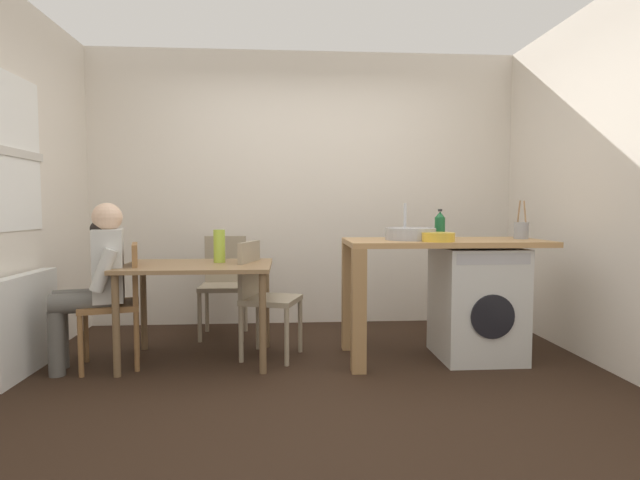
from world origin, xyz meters
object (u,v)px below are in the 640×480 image
object	(u,v)px
seated_person	(96,276)
vase	(219,246)
dining_table	(198,277)
chair_person_seat	(120,297)
chair_opposite	(262,292)
bottle_tall_green	(440,225)
chair_spare_by_wall	(224,280)
washing_machine	(476,303)
utensil_crock	(521,230)
mixing_bowl	(438,236)

from	to	relation	value
seated_person	vase	xyz separation A→B (m)	(0.85, 0.22, 0.20)
dining_table	chair_person_seat	bearing A→B (deg)	-171.75
chair_opposite	bottle_tall_green	xyz separation A→B (m)	(1.42, 0.07, 0.52)
dining_table	chair_spare_by_wall	size ratio (longest dim) A/B	1.22
chair_person_seat	washing_machine	size ratio (longest dim) A/B	1.05
washing_machine	vase	bearing A→B (deg)	175.15
washing_machine	vase	distance (m)	2.04
chair_opposite	vase	size ratio (longest dim) A/B	3.54
vase	utensil_crock	bearing A→B (deg)	-2.83
dining_table	chair_person_seat	world-z (taller)	chair_person_seat
mixing_bowl	utensil_crock	xyz separation A→B (m)	(0.74, 0.25, 0.03)
chair_spare_by_wall	utensil_crock	distance (m)	2.57
bottle_tall_green	chair_opposite	bearing A→B (deg)	-177.35
bottle_tall_green	mixing_bowl	distance (m)	0.43
washing_machine	bottle_tall_green	distance (m)	0.67
washing_machine	chair_spare_by_wall	bearing A→B (deg)	157.49
chair_opposite	vase	bearing A→B (deg)	-77.28
chair_opposite	washing_machine	bearing A→B (deg)	102.65
washing_machine	mixing_bowl	size ratio (longest dim) A/B	3.64
chair_person_seat	chair_spare_by_wall	size ratio (longest dim) A/B	1.00
chair_person_seat	vase	distance (m)	0.81
chair_opposite	bottle_tall_green	world-z (taller)	bottle_tall_green
seated_person	bottle_tall_green	distance (m)	2.64
chair_person_seat	chair_opposite	distance (m)	1.04
vase	washing_machine	bearing A→B (deg)	-4.85
chair_spare_by_wall	seated_person	bearing A→B (deg)	49.12
dining_table	bottle_tall_green	world-z (taller)	bottle_tall_green
chair_person_seat	washing_machine	bearing A→B (deg)	-105.73
seated_person	vase	world-z (taller)	seated_person
chair_person_seat	mixing_bowl	bearing A→B (deg)	-110.58
chair_opposite	chair_spare_by_wall	bearing A→B (deg)	-134.20
bottle_tall_green	chair_person_seat	bearing A→B (deg)	-174.92
mixing_bowl	chair_person_seat	bearing A→B (deg)	175.38
chair_spare_by_wall	washing_machine	distance (m)	2.20
chair_opposite	chair_spare_by_wall	world-z (taller)	same
chair_spare_by_wall	washing_machine	bearing A→B (deg)	158.45
chair_spare_by_wall	seated_person	xyz separation A→B (m)	(-0.80, -0.90, 0.16)
chair_spare_by_wall	utensil_crock	size ratio (longest dim) A/B	3.00
chair_spare_by_wall	utensil_crock	bearing A→B (deg)	162.74
seated_person	bottle_tall_green	bearing A→B (deg)	-100.21
chair_person_seat	washing_machine	world-z (taller)	chair_person_seat
seated_person	chair_opposite	bearing A→B (deg)	-96.54
mixing_bowl	seated_person	bearing A→B (deg)	176.69
dining_table	seated_person	distance (m)	0.71
dining_table	vase	world-z (taller)	vase
seated_person	washing_machine	distance (m)	2.85
chair_person_seat	utensil_crock	distance (m)	3.09
chair_person_seat	seated_person	bearing A→B (deg)	90.00
chair_spare_by_wall	utensil_crock	world-z (taller)	utensil_crock
washing_machine	vase	world-z (taller)	vase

